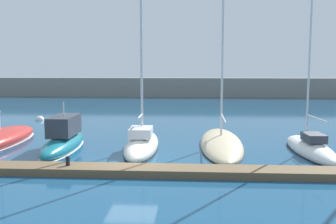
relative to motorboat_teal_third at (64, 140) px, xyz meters
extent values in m
plane|color=navy|center=(4.77, -3.75, -0.60)|extent=(120.00, 120.00, 0.00)
cube|color=brown|center=(4.77, -5.10, -0.43)|extent=(34.56, 1.48, 0.36)
cube|color=gray|center=(4.77, 41.16, 0.94)|extent=(108.00, 2.32, 3.09)
ellipsoid|color=#19707F|center=(0.00, -0.10, -0.29)|extent=(1.93, 6.93, 1.13)
ellipsoid|color=silver|center=(0.00, -0.10, -0.58)|extent=(1.95, 7.00, 0.12)
cube|color=#333842|center=(-0.01, 0.20, 0.85)|extent=(1.46, 3.04, 1.17)
cube|color=black|center=(-0.03, 0.95, 1.03)|extent=(1.25, 0.79, 0.65)
cylinder|color=silver|center=(-0.01, 0.20, 1.86)|extent=(0.08, 0.08, 0.85)
ellipsoid|color=silver|center=(4.76, 0.32, -0.36)|extent=(2.16, 7.76, 1.29)
ellipsoid|color=black|center=(4.76, 0.32, -0.58)|extent=(2.18, 7.83, 0.12)
cylinder|color=silver|center=(4.75, 0.51, 6.11)|extent=(0.15, 0.15, 11.66)
cylinder|color=silver|center=(4.77, -0.27, 1.55)|extent=(0.18, 2.42, 0.11)
cube|color=silver|center=(4.77, -0.17, 0.55)|extent=(1.35, 2.00, 0.55)
ellipsoid|color=beige|center=(9.67, 1.79, -0.50)|extent=(2.76, 10.50, 1.09)
ellipsoid|color=black|center=(9.67, 1.79, -0.58)|extent=(2.79, 10.60, 0.12)
cylinder|color=silver|center=(9.65, 0.33, 1.40)|extent=(0.15, 4.60, 0.10)
ellipsoid|color=white|center=(14.71, -0.06, -0.39)|extent=(2.14, 7.12, 1.14)
ellipsoid|color=black|center=(14.71, -0.06, -0.58)|extent=(2.16, 7.19, 0.12)
cylinder|color=silver|center=(14.67, 0.72, 7.37)|extent=(0.12, 0.12, 14.37)
cylinder|color=silver|center=(14.76, -0.96, 1.56)|extent=(0.24, 2.94, 0.08)
cube|color=#333842|center=(14.74, -0.54, 0.41)|extent=(1.10, 1.64, 0.46)
sphere|color=white|center=(-6.55, 12.61, -0.60)|extent=(0.79, 0.79, 0.79)
cylinder|color=black|center=(1.92, -5.10, -0.03)|extent=(0.20, 0.20, 0.44)
camera|label=1|loc=(7.88, -22.96, 4.49)|focal=41.84mm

